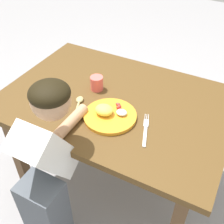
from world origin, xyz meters
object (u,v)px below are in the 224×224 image
Objects in this scene: fork at (145,130)px; spoon at (78,104)px; person at (48,177)px; plate at (109,115)px; drinking_cup at (97,83)px.

fork is 1.14× the size of spoon.
spoon is (-0.39, 0.01, 0.01)m from fork.
person is at bearing 166.51° from spoon.
person reaches higher than spoon.
person is (0.06, -0.37, -0.16)m from spoon.
plate is 1.39× the size of spoon.
drinking_cup reaches higher than fork.
person is (-0.13, -0.37, -0.16)m from plate.
drinking_cup is (0.01, 0.18, 0.03)m from spoon.
spoon is 0.18m from drinking_cup.
plate is at bearing -113.63° from spoon.
spoon is at bearing 98.73° from person.
fork is (0.20, -0.01, -0.01)m from plate.
spoon reaches higher than fork.
spoon is 2.40× the size of drinking_cup.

